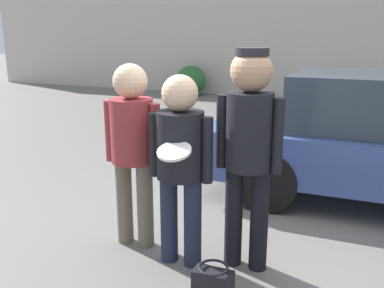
{
  "coord_description": "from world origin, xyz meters",
  "views": [
    {
      "loc": [
        1.04,
        -3.53,
        1.96
      ],
      "look_at": [
        -0.3,
        -0.2,
        1.0
      ],
      "focal_mm": 40.0,
      "sensor_mm": 36.0,
      "label": 1
    }
  ],
  "objects_px": {
    "person_right": "(249,139)",
    "handbag": "(213,284)",
    "shrub": "(191,80)",
    "person_middle_with_frisbee": "(180,155)",
    "person_left": "(132,140)"
  },
  "relations": [
    {
      "from": "person_right",
      "to": "handbag",
      "type": "xyz_separation_m",
      "value": [
        -0.09,
        -0.58,
        -0.99
      ]
    },
    {
      "from": "shrub",
      "to": "handbag",
      "type": "bearing_deg",
      "value": -67.03
    },
    {
      "from": "shrub",
      "to": "person_middle_with_frisbee",
      "type": "bearing_deg",
      "value": -68.42
    },
    {
      "from": "person_middle_with_frisbee",
      "to": "person_right",
      "type": "height_order",
      "value": "person_right"
    },
    {
      "from": "handbag",
      "to": "shrub",
      "type": "bearing_deg",
      "value": 112.97
    },
    {
      "from": "person_right",
      "to": "handbag",
      "type": "distance_m",
      "value": 1.15
    },
    {
      "from": "shrub",
      "to": "handbag",
      "type": "height_order",
      "value": "shrub"
    },
    {
      "from": "person_middle_with_frisbee",
      "to": "person_right",
      "type": "distance_m",
      "value": 0.57
    },
    {
      "from": "person_left",
      "to": "shrub",
      "type": "distance_m",
      "value": 9.72
    },
    {
      "from": "handbag",
      "to": "person_left",
      "type": "bearing_deg",
      "value": 149.46
    },
    {
      "from": "person_right",
      "to": "handbag",
      "type": "relative_size",
      "value": 6.12
    },
    {
      "from": "person_left",
      "to": "person_middle_with_frisbee",
      "type": "xyz_separation_m",
      "value": [
        0.53,
        -0.16,
        -0.04
      ]
    },
    {
      "from": "handbag",
      "to": "person_middle_with_frisbee",
      "type": "bearing_deg",
      "value": 136.43
    },
    {
      "from": "shrub",
      "to": "handbag",
      "type": "relative_size",
      "value": 3.04
    },
    {
      "from": "person_right",
      "to": "shrub",
      "type": "xyz_separation_m",
      "value": [
        -4.23,
        9.18,
        -0.67
      ]
    }
  ]
}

